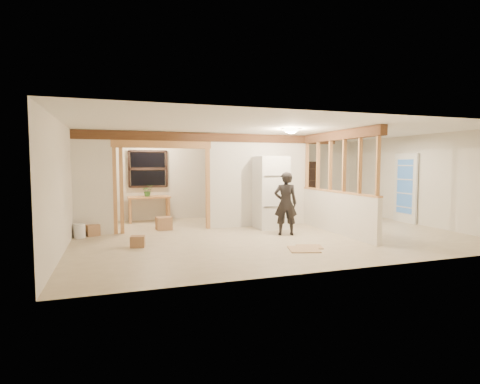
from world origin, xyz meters
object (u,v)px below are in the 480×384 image
object	(u,v)px
work_table	(149,209)
refrigerator	(271,192)
bookshelf	(305,188)
woman	(286,203)
shop_vac	(91,217)

from	to	relation	value
work_table	refrigerator	bearing A→B (deg)	-37.68
refrigerator	bookshelf	xyz separation A→B (m)	(2.24, 2.27, -0.06)
refrigerator	woman	xyz separation A→B (m)	(-0.04, -1.02, -0.19)
woman	work_table	bearing A→B (deg)	-30.41
woman	shop_vac	size ratio (longest dim) A/B	2.90
work_table	shop_vac	size ratio (longest dim) A/B	2.28
refrigerator	work_table	world-z (taller)	refrigerator
work_table	bookshelf	world-z (taller)	bookshelf
woman	work_table	world-z (taller)	woman
refrigerator	woman	size ratio (longest dim) A/B	1.25
bookshelf	woman	bearing A→B (deg)	-124.76
woman	shop_vac	distance (m)	5.31
refrigerator	shop_vac	xyz separation A→B (m)	(-4.53, 1.78, -0.69)
refrigerator	shop_vac	size ratio (longest dim) A/B	3.64
refrigerator	shop_vac	world-z (taller)	refrigerator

